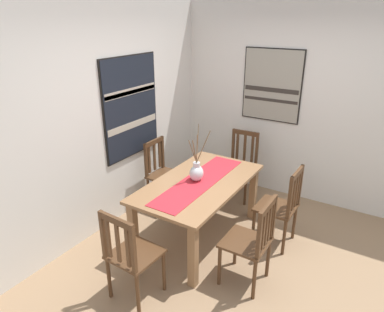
% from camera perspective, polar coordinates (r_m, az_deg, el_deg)
% --- Properties ---
extents(ground_plane, '(6.40, 6.40, 0.03)m').
position_cam_1_polar(ground_plane, '(3.94, 8.65, -17.36)').
color(ground_plane, '#8E7051').
extents(wall_back, '(6.40, 0.12, 2.70)m').
position_cam_1_polar(wall_back, '(4.25, -13.88, 6.19)').
color(wall_back, silver).
rests_on(wall_back, ground_plane).
extents(wall_side, '(0.12, 6.40, 2.70)m').
position_cam_1_polar(wall_side, '(4.96, 18.35, 7.96)').
color(wall_side, silver).
rests_on(wall_side, ground_plane).
extents(dining_table, '(1.62, 0.90, 0.73)m').
position_cam_1_polar(dining_table, '(3.98, 1.18, -5.62)').
color(dining_table, '#8E6642').
rests_on(dining_table, ground_plane).
extents(table_runner, '(1.49, 0.36, 0.01)m').
position_cam_1_polar(table_runner, '(3.93, 1.19, -4.14)').
color(table_runner, '#B7232D').
rests_on(table_runner, dining_table).
extents(centerpiece_vase, '(0.23, 0.20, 0.65)m').
position_cam_1_polar(centerpiece_vase, '(3.90, 0.75, -2.63)').
color(centerpiece_vase, silver).
rests_on(centerpiece_vase, dining_table).
extents(chair_0, '(0.44, 0.44, 0.94)m').
position_cam_1_polar(chair_0, '(3.28, -10.01, -15.58)').
color(chair_0, '#4C301C').
rests_on(chair_0, ground_plane).
extents(chair_1, '(0.44, 0.44, 0.95)m').
position_cam_1_polar(chair_1, '(5.02, 7.95, -1.34)').
color(chair_1, '#4C301C').
rests_on(chair_1, ground_plane).
extents(chair_2, '(0.42, 0.42, 0.93)m').
position_cam_1_polar(chair_2, '(4.73, -4.78, -2.77)').
color(chair_2, '#4C301C').
rests_on(chair_2, ground_plane).
extents(chair_3, '(0.42, 0.42, 0.94)m').
position_cam_1_polar(chair_3, '(3.43, 9.79, -13.49)').
color(chair_3, '#4C301C').
rests_on(chair_3, ground_plane).
extents(chair_4, '(0.43, 0.43, 0.96)m').
position_cam_1_polar(chair_4, '(4.05, 14.45, -7.84)').
color(chair_4, '#4C301C').
rests_on(chair_4, ground_plane).
extents(painting_on_back_wall, '(0.97, 0.05, 1.26)m').
position_cam_1_polar(painting_on_back_wall, '(4.45, -9.98, 7.90)').
color(painting_on_back_wall, black).
extents(painting_on_side_wall, '(0.05, 0.82, 0.99)m').
position_cam_1_polar(painting_on_side_wall, '(4.98, 12.97, 11.19)').
color(painting_on_side_wall, black).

